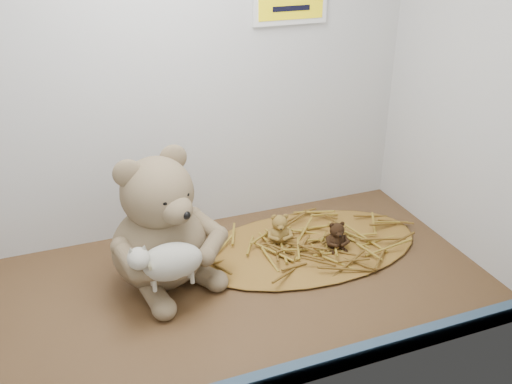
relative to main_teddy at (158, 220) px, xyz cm
name	(u,v)px	position (x,y,z in cm)	size (l,w,h in cm)	color
alcove_shell	(188,72)	(8.24, 0.94, 29.96)	(120.40, 60.20, 90.40)	#422917
front_rail	(260,383)	(8.24, -36.86, -13.24)	(119.28, 2.20, 3.60)	#3C5773
straw_bed	(307,246)	(34.98, 0.86, -14.51)	(55.45, 32.20, 1.07)	olive
main_teddy	(158,220)	(0.00, 0.00, 0.00)	(24.26, 25.61, 30.08)	#7B664B
toy_lamb	(171,262)	(0.00, -10.78, -3.41)	(16.11, 9.83, 10.41)	#B7B4A5
mini_teddy_tan	(279,228)	(29.30, 4.45, -10.19)	(6.09, 6.43, 7.55)	olive
mini_teddy_brown	(336,234)	(40.66, -2.72, -10.50)	(5.59, 5.90, 6.93)	black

